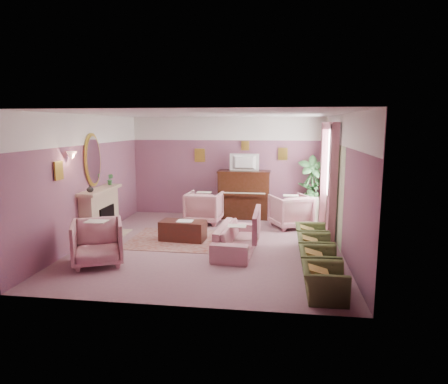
# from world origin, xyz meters

# --- Properties ---
(floor) EXTENTS (5.50, 6.00, 0.01)m
(floor) POSITION_xyz_m (0.00, 0.00, 0.00)
(floor) COLOR gray
(floor) RESTS_ON ground
(ceiling) EXTENTS (5.50, 6.00, 0.01)m
(ceiling) POSITION_xyz_m (0.00, 0.00, 2.80)
(ceiling) COLOR white
(ceiling) RESTS_ON wall_back
(wall_back) EXTENTS (5.50, 0.02, 2.80)m
(wall_back) POSITION_xyz_m (0.00, 3.00, 1.40)
(wall_back) COLOR #6A4366
(wall_back) RESTS_ON floor
(wall_front) EXTENTS (5.50, 0.02, 2.80)m
(wall_front) POSITION_xyz_m (0.00, -3.00, 1.40)
(wall_front) COLOR #6A4366
(wall_front) RESTS_ON floor
(wall_left) EXTENTS (0.02, 6.00, 2.80)m
(wall_left) POSITION_xyz_m (-2.75, 0.00, 1.40)
(wall_left) COLOR #6A4366
(wall_left) RESTS_ON floor
(wall_right) EXTENTS (0.02, 6.00, 2.80)m
(wall_right) POSITION_xyz_m (2.75, 0.00, 1.40)
(wall_right) COLOR #6A4366
(wall_right) RESTS_ON floor
(picture_rail_band) EXTENTS (5.50, 0.01, 0.65)m
(picture_rail_band) POSITION_xyz_m (0.00, 2.99, 2.47)
(picture_rail_band) COLOR white
(picture_rail_band) RESTS_ON wall_back
(stripe_panel) EXTENTS (0.01, 3.00, 2.15)m
(stripe_panel) POSITION_xyz_m (2.73, 1.30, 1.07)
(stripe_panel) COLOR #A7B88C
(stripe_panel) RESTS_ON wall_right
(fireplace_surround) EXTENTS (0.30, 1.40, 1.10)m
(fireplace_surround) POSITION_xyz_m (-2.59, 0.20, 0.55)
(fireplace_surround) COLOR tan
(fireplace_surround) RESTS_ON floor
(fireplace_inset) EXTENTS (0.18, 0.72, 0.68)m
(fireplace_inset) POSITION_xyz_m (-2.49, 0.20, 0.40)
(fireplace_inset) COLOR black
(fireplace_inset) RESTS_ON floor
(fire_ember) EXTENTS (0.06, 0.54, 0.10)m
(fire_ember) POSITION_xyz_m (-2.45, 0.20, 0.22)
(fire_ember) COLOR orange
(fire_ember) RESTS_ON floor
(mantel_shelf) EXTENTS (0.40, 1.55, 0.07)m
(mantel_shelf) POSITION_xyz_m (-2.56, 0.20, 1.12)
(mantel_shelf) COLOR tan
(mantel_shelf) RESTS_ON fireplace_surround
(hearth) EXTENTS (0.55, 1.50, 0.02)m
(hearth) POSITION_xyz_m (-2.39, 0.20, 0.01)
(hearth) COLOR tan
(hearth) RESTS_ON floor
(mirror_frame) EXTENTS (0.04, 0.72, 1.20)m
(mirror_frame) POSITION_xyz_m (-2.70, 0.20, 1.80)
(mirror_frame) COLOR gold
(mirror_frame) RESTS_ON wall_left
(mirror_glass) EXTENTS (0.01, 0.60, 1.06)m
(mirror_glass) POSITION_xyz_m (-2.67, 0.20, 1.80)
(mirror_glass) COLOR silver
(mirror_glass) RESTS_ON wall_left
(sconce_shade) EXTENTS (0.20, 0.20, 0.16)m
(sconce_shade) POSITION_xyz_m (-2.62, -0.85, 1.98)
(sconce_shade) COLOR #ECA589
(sconce_shade) RESTS_ON wall_left
(piano) EXTENTS (1.40, 0.60, 1.30)m
(piano) POSITION_xyz_m (0.50, 2.68, 0.65)
(piano) COLOR black
(piano) RESTS_ON floor
(piano_keyshelf) EXTENTS (1.30, 0.12, 0.06)m
(piano_keyshelf) POSITION_xyz_m (0.50, 2.33, 0.72)
(piano_keyshelf) COLOR black
(piano_keyshelf) RESTS_ON piano
(piano_keys) EXTENTS (1.20, 0.08, 0.02)m
(piano_keys) POSITION_xyz_m (0.50, 2.33, 0.76)
(piano_keys) COLOR beige
(piano_keys) RESTS_ON piano
(piano_top) EXTENTS (1.45, 0.65, 0.04)m
(piano_top) POSITION_xyz_m (0.50, 2.68, 1.31)
(piano_top) COLOR black
(piano_top) RESTS_ON piano
(television) EXTENTS (0.80, 0.12, 0.48)m
(television) POSITION_xyz_m (0.50, 2.63, 1.60)
(television) COLOR black
(television) RESTS_ON piano
(print_back_left) EXTENTS (0.30, 0.03, 0.38)m
(print_back_left) POSITION_xyz_m (-0.80, 2.96, 1.72)
(print_back_left) COLOR gold
(print_back_left) RESTS_ON wall_back
(print_back_right) EXTENTS (0.26, 0.03, 0.34)m
(print_back_right) POSITION_xyz_m (1.55, 2.96, 1.78)
(print_back_right) COLOR gold
(print_back_right) RESTS_ON wall_back
(print_back_mid) EXTENTS (0.22, 0.03, 0.26)m
(print_back_mid) POSITION_xyz_m (0.50, 2.96, 2.00)
(print_back_mid) COLOR gold
(print_back_mid) RESTS_ON wall_back
(print_left_wall) EXTENTS (0.03, 0.28, 0.36)m
(print_left_wall) POSITION_xyz_m (-2.71, -1.20, 1.72)
(print_left_wall) COLOR gold
(print_left_wall) RESTS_ON wall_left
(window_blind) EXTENTS (0.03, 1.40, 1.80)m
(window_blind) POSITION_xyz_m (2.70, 1.55, 1.70)
(window_blind) COLOR silver
(window_blind) RESTS_ON wall_right
(curtain_left) EXTENTS (0.16, 0.34, 2.60)m
(curtain_left) POSITION_xyz_m (2.62, 0.63, 1.30)
(curtain_left) COLOR #A45F70
(curtain_left) RESTS_ON floor
(curtain_right) EXTENTS (0.16, 0.34, 2.60)m
(curtain_right) POSITION_xyz_m (2.62, 2.47, 1.30)
(curtain_right) COLOR #A45F70
(curtain_right) RESTS_ON floor
(pelmet) EXTENTS (0.16, 2.20, 0.16)m
(pelmet) POSITION_xyz_m (2.62, 1.55, 2.56)
(pelmet) COLOR #A45F70
(pelmet) RESTS_ON wall_right
(mantel_plant) EXTENTS (0.16, 0.16, 0.28)m
(mantel_plant) POSITION_xyz_m (-2.55, 0.75, 1.29)
(mantel_plant) COLOR #37763A
(mantel_plant) RESTS_ON mantel_shelf
(mantel_vase) EXTENTS (0.16, 0.16, 0.16)m
(mantel_vase) POSITION_xyz_m (-2.55, -0.30, 1.23)
(mantel_vase) COLOR white
(mantel_vase) RESTS_ON mantel_shelf
(area_rug) EXTENTS (2.52, 1.83, 0.01)m
(area_rug) POSITION_xyz_m (-0.62, 0.27, 0.01)
(area_rug) COLOR #8D5C55
(area_rug) RESTS_ON floor
(coffee_table) EXTENTS (1.04, 0.59, 0.45)m
(coffee_table) POSITION_xyz_m (-0.66, 0.25, 0.23)
(coffee_table) COLOR #3D1B14
(coffee_table) RESTS_ON floor
(table_paper) EXTENTS (0.35, 0.28, 0.01)m
(table_paper) POSITION_xyz_m (-0.61, 0.25, 0.46)
(table_paper) COLOR white
(table_paper) RESTS_ON coffee_table
(sofa) EXTENTS (0.62, 1.87, 0.75)m
(sofa) POSITION_xyz_m (0.62, -0.35, 0.38)
(sofa) COLOR #C99096
(sofa) RESTS_ON floor
(sofa_throw) EXTENTS (0.09, 1.41, 0.52)m
(sofa_throw) POSITION_xyz_m (1.02, -0.35, 0.60)
(sofa_throw) COLOR #A45F70
(sofa_throw) RESTS_ON sofa
(floral_armchair_left) EXTENTS (0.89, 0.89, 0.92)m
(floral_armchair_left) POSITION_xyz_m (-0.50, 1.94, 0.46)
(floral_armchair_left) COLOR #C99096
(floral_armchair_left) RESTS_ON floor
(floral_armchair_right) EXTENTS (0.89, 0.89, 0.92)m
(floral_armchair_right) POSITION_xyz_m (1.76, 1.77, 0.46)
(floral_armchair_right) COLOR #C99096
(floral_armchair_right) RESTS_ON floor
(floral_armchair_front) EXTENTS (0.89, 0.89, 0.92)m
(floral_armchair_front) POSITION_xyz_m (-1.87, -1.48, 0.46)
(floral_armchair_front) COLOR #C99096
(floral_armchair_front) RESTS_ON floor
(olive_chair_a) EXTENTS (0.54, 0.76, 0.66)m
(olive_chair_a) POSITION_xyz_m (2.15, -2.43, 0.33)
(olive_chair_a) COLOR #4F5E30
(olive_chair_a) RESTS_ON floor
(olive_chair_b) EXTENTS (0.54, 0.76, 0.66)m
(olive_chair_b) POSITION_xyz_m (2.15, -1.61, 0.33)
(olive_chair_b) COLOR #4F5E30
(olive_chair_b) RESTS_ON floor
(olive_chair_c) EXTENTS (0.54, 0.76, 0.66)m
(olive_chair_c) POSITION_xyz_m (2.15, -0.79, 0.33)
(olive_chair_c) COLOR #4F5E30
(olive_chair_c) RESTS_ON floor
(olive_chair_d) EXTENTS (0.54, 0.76, 0.66)m
(olive_chair_d) POSITION_xyz_m (2.15, 0.03, 0.33)
(olive_chair_d) COLOR #4F5E30
(olive_chair_d) RESTS_ON floor
(side_table) EXTENTS (0.52, 0.52, 0.70)m
(side_table) POSITION_xyz_m (2.31, 2.50, 0.35)
(side_table) COLOR silver
(side_table) RESTS_ON floor
(side_plant_big) EXTENTS (0.30, 0.30, 0.34)m
(side_plant_big) POSITION_xyz_m (2.31, 2.50, 0.87)
(side_plant_big) COLOR #37763A
(side_plant_big) RESTS_ON side_table
(side_plant_small) EXTENTS (0.16, 0.16, 0.28)m
(side_plant_small) POSITION_xyz_m (2.43, 2.40, 0.84)
(side_plant_small) COLOR #37763A
(side_plant_small) RESTS_ON side_table
(palm_pot) EXTENTS (0.34, 0.34, 0.34)m
(palm_pot) POSITION_xyz_m (2.34, 2.58, 0.17)
(palm_pot) COLOR #9F5946
(palm_pot) RESTS_ON floor
(palm_plant) EXTENTS (0.76, 0.76, 1.44)m
(palm_plant) POSITION_xyz_m (2.34, 2.58, 1.06)
(palm_plant) COLOR #37763A
(palm_plant) RESTS_ON palm_pot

